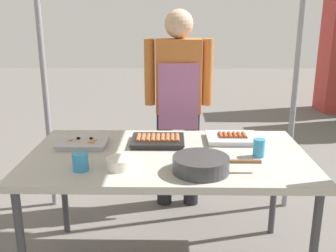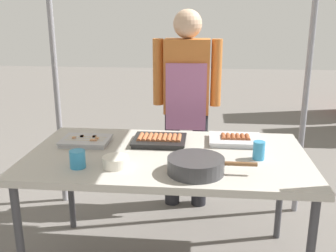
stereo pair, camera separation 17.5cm
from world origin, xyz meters
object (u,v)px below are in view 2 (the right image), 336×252
drink_cup_by_wok (78,159)px  drink_cup_near_edge (259,150)px  tray_meat_skewers (86,141)px  tray_pork_links (160,140)px  stall_table (167,162)px  vendor_woman (187,95)px  tray_grilled_sausages (235,140)px  cooking_wok (196,165)px  condiment_bowl (116,162)px

drink_cup_by_wok → drink_cup_near_edge: bearing=12.5°
tray_meat_skewers → drink_cup_by_wok: drink_cup_by_wok is taller
tray_pork_links → drink_cup_by_wok: size_ratio=3.48×
stall_table → tray_pork_links: 0.20m
tray_pork_links → vendor_woman: vendor_woman is taller
vendor_woman → tray_grilled_sausages: bearing=119.4°
drink_cup_near_edge → vendor_woman: bearing=116.9°
tray_meat_skewers → tray_grilled_sausages: bearing=6.7°
tray_grilled_sausages → cooking_wok: size_ratio=0.72×
stall_table → tray_meat_skewers: 0.54m
tray_grilled_sausages → tray_meat_skewers: bearing=-173.3°
tray_pork_links → vendor_woman: size_ratio=0.21×
tray_grilled_sausages → drink_cup_by_wok: (-0.85, -0.49, 0.03)m
condiment_bowl → drink_cup_by_wok: bearing=-171.8°
drink_cup_near_edge → drink_cup_by_wok: 0.98m
tray_meat_skewers → drink_cup_by_wok: bearing=-79.0°
stall_table → tray_pork_links: tray_pork_links is taller
drink_cup_by_wok → vendor_woman: size_ratio=0.06×
drink_cup_near_edge → drink_cup_by_wok: size_ratio=1.10×
tray_pork_links → vendor_woman: (0.13, 0.65, 0.15)m
vendor_woman → cooking_wok: bearing=95.4°
drink_cup_by_wok → vendor_woman: (0.51, 1.09, 0.12)m
condiment_bowl → drink_cup_near_edge: 0.78m
tray_grilled_sausages → tray_meat_skewers: size_ratio=1.11×
tray_meat_skewers → drink_cup_near_edge: drink_cup_near_edge is taller
stall_table → condiment_bowl: bearing=-137.6°
cooking_wok → tray_grilled_sausages: bearing=65.2°
stall_table → drink_cup_near_edge: drink_cup_near_edge is taller
tray_grilled_sausages → vendor_woman: (-0.34, 0.60, 0.15)m
tray_pork_links → drink_cup_by_wok: drink_cup_by_wok is taller
cooking_wok → drink_cup_near_edge: size_ratio=4.38×
stall_table → drink_cup_near_edge: bearing=-4.7°
cooking_wok → tray_pork_links: bearing=118.3°
tray_meat_skewers → vendor_woman: bearing=50.1°
tray_meat_skewers → condiment_bowl: 0.45m
tray_grilled_sausages → tray_meat_skewers: 0.93m
drink_cup_near_edge → drink_cup_by_wok: (-0.96, -0.21, -0.00)m
vendor_woman → tray_pork_links: bearing=78.4°
tray_grilled_sausages → vendor_woman: 0.70m
condiment_bowl → drink_cup_near_edge: drink_cup_near_edge is taller
tray_pork_links → drink_cup_near_edge: bearing=-20.8°
tray_grilled_sausages → tray_pork_links: bearing=-172.8°
condiment_bowl → drink_cup_near_edge: bearing=13.6°
tray_meat_skewers → vendor_woman: 0.93m
cooking_wok → drink_cup_near_edge: (0.34, 0.22, 0.01)m
cooking_wok → drink_cup_by_wok: 0.62m
drink_cup_near_edge → vendor_woman: vendor_woman is taller
tray_meat_skewers → drink_cup_by_wok: 0.39m
stall_table → tray_pork_links: bearing=110.2°
tray_meat_skewers → drink_cup_near_edge: bearing=-9.4°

